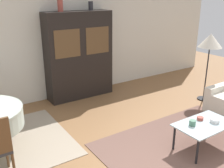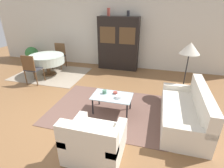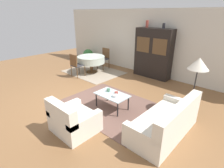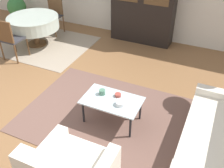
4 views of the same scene
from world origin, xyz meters
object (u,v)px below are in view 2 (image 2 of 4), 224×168
object	(u,v)px
armchair	(94,142)
dining_chair_near	(32,68)
floor_lamp	(190,50)
vase_tall	(109,12)
display_cabinet	(118,44)
vase_short	(128,13)
coffee_table	(112,98)
bowl	(118,97)
bowl_small	(115,93)
couch	(186,112)
cup	(104,92)
dining_table	(47,59)
dining_chair_far	(59,54)
potted_plant	(32,54)

from	to	relation	value
armchair	dining_chair_near	xyz separation A→B (m)	(-2.97, 2.30, 0.26)
floor_lamp	vase_tall	distance (m)	3.32
display_cabinet	vase_short	bearing A→B (deg)	0.16
armchair	coffee_table	bearing A→B (deg)	92.54
bowl	bowl_small	size ratio (longest dim) A/B	1.43
couch	vase_tall	distance (m)	4.47
floor_lamp	cup	xyz separation A→B (m)	(-1.92, -1.25, -0.85)
vase_tall	coffee_table	bearing A→B (deg)	-72.61
coffee_table	vase_tall	world-z (taller)	vase_tall
bowl	dining_table	bearing A→B (deg)	149.51
vase_short	dining_table	bearing A→B (deg)	-153.19
dining_chair_far	potted_plant	xyz separation A→B (m)	(-1.52, 0.26, -0.17)
armchair	dining_chair_far	xyz separation A→B (m)	(-2.97, 3.96, 0.26)
vase_tall	bowl	bearing A→B (deg)	-70.15
dining_chair_near	vase_tall	size ratio (longest dim) A/B	3.49
dining_chair_near	dining_chair_far	bearing A→B (deg)	90.00
display_cabinet	vase_tall	xyz separation A→B (m)	(-0.39, 0.00, 1.13)
armchair	potted_plant	bearing A→B (deg)	136.79
dining_table	bowl_small	size ratio (longest dim) A/B	11.94
cup	bowl_small	bearing A→B (deg)	12.72
armchair	vase_tall	distance (m)	4.94
dining_table	cup	distance (m)	3.19
cup	potted_plant	size ratio (longest dim) A/B	0.14
dining_table	vase_tall	bearing A→B (deg)	34.77
couch	floor_lamp	world-z (taller)	floor_lamp
couch	armchair	world-z (taller)	couch
display_cabinet	dining_table	xyz separation A→B (m)	(-2.32, -1.34, -0.41)
display_cabinet	vase_short	size ratio (longest dim) A/B	10.12
cup	coffee_table	bearing A→B (deg)	-18.39
dining_chair_far	vase_short	world-z (taller)	vase_short
dining_table	couch	bearing A→B (deg)	-21.30
bowl_small	display_cabinet	bearing A→B (deg)	102.01
coffee_table	bowl	world-z (taller)	bowl
couch	floor_lamp	distance (m)	1.70
bowl	vase_short	size ratio (longest dim) A/B	0.75
dining_table	bowl_small	distance (m)	3.38
couch	vase_tall	size ratio (longest dim) A/B	6.83
dining_chair_far	cup	distance (m)	3.69
floor_lamp	bowl_small	distance (m)	2.23
bowl	cup	bearing A→B (deg)	161.47
floor_lamp	bowl_small	size ratio (longest dim) A/B	14.93
bowl_small	vase_tall	bearing A→B (deg)	108.89
vase_tall	vase_short	size ratio (longest dim) A/B	1.40
cup	vase_tall	size ratio (longest dim) A/B	0.36
dining_chair_near	dining_chair_far	xyz separation A→B (m)	(0.00, 1.66, 0.00)
couch	vase_short	world-z (taller)	vase_short
floor_lamp	vase_tall	xyz separation A→B (m)	(-2.68, 1.79, 0.78)
cup	vase_tall	xyz separation A→B (m)	(-0.77, 3.03, 1.64)
display_cabinet	potted_plant	world-z (taller)	display_cabinet
couch	vase_short	bearing A→B (deg)	31.32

